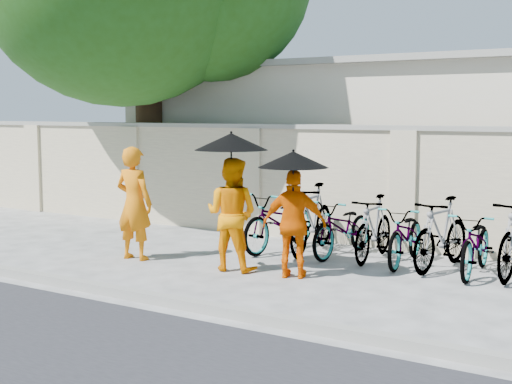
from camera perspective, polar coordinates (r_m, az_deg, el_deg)
The scene contains 16 objects.
ground at distance 10.49m, azimuth -4.84°, elevation -6.28°, with size 80.00×80.00×0.00m, color #B1B1B1.
kerb at distance 9.22m, azimuth -11.29°, elevation -7.78°, with size 40.00×0.16×0.12m, color gray.
compound_wall at distance 12.55m, azimuth 7.67°, elevation 0.41°, with size 20.00×0.30×2.00m, color beige.
building_behind at distance 15.73m, azimuth 16.85°, elevation 3.59°, with size 14.00×6.00×3.20m, color beige.
monk_left at distance 11.26m, azimuth -9.73°, elevation -0.89°, with size 0.65×0.42×1.77m, color orange.
monk_center at distance 10.35m, azimuth -1.95°, elevation -1.79°, with size 0.80×0.63×1.65m, color orange.
parasol_center at distance 10.16m, azimuth -2.00°, elevation 4.04°, with size 1.06×1.06×1.07m.
monk_right at distance 9.89m, azimuth 3.10°, elevation -2.58°, with size 0.89×0.37×1.51m, color #DF5600.
parasol_right at distance 9.71m, azimuth 3.00°, elevation 2.61°, with size 0.97×0.97×0.91m.
bike_0 at distance 11.87m, azimuth 1.95°, elevation -2.33°, with size 0.66×1.89×0.99m, color gray.
bike_1 at distance 11.68m, azimuth 4.49°, elevation -2.14°, with size 0.53×1.89×1.13m, color gray.
bike_2 at distance 11.50m, azimuth 7.00°, elevation -2.84°, with size 0.61×1.76×0.92m, color gray.
bike_3 at distance 11.22m, azimuth 9.40°, elevation -2.88°, with size 0.48×1.68×1.01m, color gray.
bike_4 at distance 11.00m, azimuth 11.93°, elevation -3.39°, with size 0.60×1.73×0.91m, color gray.
bike_5 at distance 10.78m, azimuth 14.59°, elevation -3.25°, with size 0.50×1.77×1.06m, color gray.
bike_6 at distance 10.55m, azimuth 17.23°, elevation -3.95°, with size 0.60×1.73×0.91m, color gray.
Camera 1 is at (6.19, -8.15, 2.30)m, focal length 50.00 mm.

